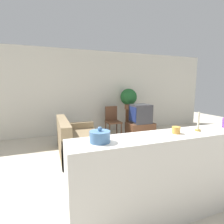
{
  "coord_description": "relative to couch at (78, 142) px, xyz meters",
  "views": [
    {
      "loc": [
        -1.32,
        -2.28,
        1.56
      ],
      "look_at": [
        0.33,
        2.18,
        0.85
      ],
      "focal_mm": 28.0,
      "sensor_mm": 36.0,
      "label": 1
    }
  ],
  "objects": [
    {
      "name": "couch",
      "position": [
        0.0,
        0.0,
        0.0
      ],
      "size": [
        0.95,
        1.6,
        0.82
      ],
      "color": "#847051",
      "rests_on": "ground_plane"
    },
    {
      "name": "candlestick",
      "position": [
        1.09,
        -2.32,
        0.8
      ],
      "size": [
        0.07,
        0.07,
        0.23
      ],
      "color": "#B7933D",
      "rests_on": "foreground_counter"
    },
    {
      "name": "wall_back",
      "position": [
        0.7,
        1.8,
        1.07
      ],
      "size": [
        9.0,
        0.06,
        2.7
      ],
      "color": "beige",
      "rests_on": "ground_plane"
    },
    {
      "name": "potted_plant",
      "position": [
        1.93,
        1.38,
        0.89
      ],
      "size": [
        0.55,
        0.55,
        0.69
      ],
      "color": "#8E5B3D",
      "rests_on": "plant_stand"
    },
    {
      "name": "candle_jar",
      "position": [
        0.76,
        -2.32,
        0.77
      ],
      "size": [
        0.1,
        0.1,
        0.08
      ],
      "color": "gold",
      "rests_on": "foreground_counter"
    },
    {
      "name": "decorative_bowl",
      "position": [
        -0.16,
        -2.32,
        0.79
      ],
      "size": [
        0.21,
        0.21,
        0.16
      ],
      "color": "#4C7AAD",
      "rests_on": "foreground_counter"
    },
    {
      "name": "foreground_counter",
      "position": [
        0.7,
        -2.32,
        0.22
      ],
      "size": [
        2.39,
        0.44,
        1.01
      ],
      "color": "silver",
      "rests_on": "ground_plane"
    },
    {
      "name": "ground_plane",
      "position": [
        0.7,
        -1.63,
        -0.28
      ],
      "size": [
        14.0,
        14.0,
        0.0
      ],
      "primitive_type": "plane",
      "color": "beige"
    },
    {
      "name": "plant_stand",
      "position": [
        1.93,
        1.38,
        0.11
      ],
      "size": [
        0.2,
        0.2,
        0.79
      ],
      "color": "brown",
      "rests_on": "ground_plane"
    },
    {
      "name": "tv_stand",
      "position": [
        2.01,
        0.7,
        -0.06
      ],
      "size": [
        0.77,
        0.58,
        0.45
      ],
      "color": "brown",
      "rests_on": "ground_plane"
    },
    {
      "name": "wooden_chair",
      "position": [
        1.27,
        1.16,
        0.23
      ],
      "size": [
        0.44,
        0.44,
        0.92
      ],
      "color": "brown",
      "rests_on": "ground_plane"
    },
    {
      "name": "television",
      "position": [
        2.0,
        0.7,
        0.45
      ],
      "size": [
        0.55,
        0.55,
        0.56
      ],
      "color": "#333338",
      "rests_on": "tv_stand"
    }
  ]
}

